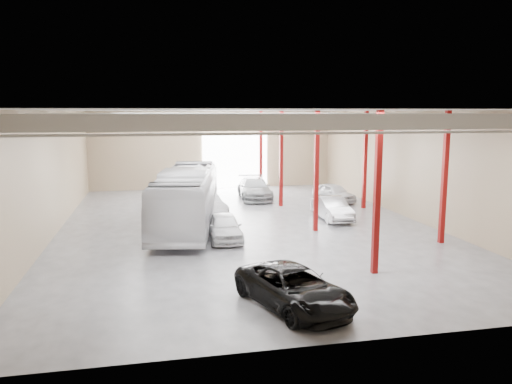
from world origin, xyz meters
name	(u,v)px	position (x,y,z in m)	size (l,w,h in m)	color
depot_shell	(246,144)	(0.13, 0.48, 4.98)	(22.12, 32.12, 7.06)	#4F5055
coach_bus	(187,198)	(-3.50, 0.50, 1.80)	(3.03, 12.94, 3.60)	silver
black_sedan	(294,288)	(-0.70, -13.00, 0.72)	(2.40, 5.20, 1.45)	black
car_row_a	(225,227)	(-1.74, -3.05, 0.73)	(1.72, 4.28, 1.46)	silver
car_row_b	(206,204)	(-2.00, 3.83, 0.74)	(1.56, 4.48, 1.48)	silver
car_row_c	(255,189)	(2.50, 9.40, 0.84)	(2.36, 5.81, 1.69)	gray
car_right_near	(332,208)	(5.83, 0.70, 0.74)	(1.57, 4.50, 1.48)	#B1B1B6
car_right_far	(334,193)	(8.30, 6.91, 0.71)	(1.67, 4.15, 1.41)	silver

